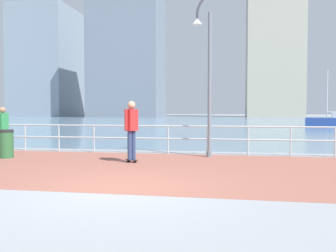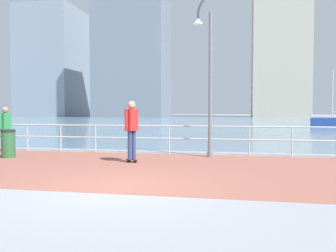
{
  "view_description": "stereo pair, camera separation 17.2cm",
  "coord_description": "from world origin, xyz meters",
  "px_view_note": "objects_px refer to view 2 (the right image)",
  "views": [
    {
      "loc": [
        2.21,
        -6.81,
        1.54
      ],
      "look_at": [
        0.4,
        3.41,
        1.1
      ],
      "focal_mm": 38.04,
      "sensor_mm": 36.0,
      "label": 1
    },
    {
      "loc": [
        2.38,
        -6.78,
        1.54
      ],
      "look_at": [
        0.4,
        3.41,
        1.1
      ],
      "focal_mm": 38.04,
      "sensor_mm": 36.0,
      "label": 2
    }
  ],
  "objects_px": {
    "lamppost": "(207,68)",
    "sailboat_yellow": "(334,121)",
    "trash_bin": "(8,143)",
    "bystander": "(5,125)",
    "skateboarder": "(132,125)"
  },
  "relations": [
    {
      "from": "lamppost",
      "to": "trash_bin",
      "type": "relative_size",
      "value": 5.79
    },
    {
      "from": "skateboarder",
      "to": "bystander",
      "type": "distance_m",
      "value": 5.92
    },
    {
      "from": "trash_bin",
      "to": "sailboat_yellow",
      "type": "distance_m",
      "value": 31.54
    },
    {
      "from": "lamppost",
      "to": "bystander",
      "type": "height_order",
      "value": "lamppost"
    },
    {
      "from": "lamppost",
      "to": "sailboat_yellow",
      "type": "bearing_deg",
      "value": 67.8
    },
    {
      "from": "sailboat_yellow",
      "to": "skateboarder",
      "type": "bearing_deg",
      "value": -114.62
    },
    {
      "from": "skateboarder",
      "to": "trash_bin",
      "type": "height_order",
      "value": "skateboarder"
    },
    {
      "from": "bystander",
      "to": "sailboat_yellow",
      "type": "relative_size",
      "value": 0.3
    },
    {
      "from": "skateboarder",
      "to": "sailboat_yellow",
      "type": "relative_size",
      "value": 0.33
    },
    {
      "from": "lamppost",
      "to": "skateboarder",
      "type": "xyz_separation_m",
      "value": [
        -2.07,
        -1.77,
        -1.87
      ]
    },
    {
      "from": "skateboarder",
      "to": "sailboat_yellow",
      "type": "distance_m",
      "value": 29.74
    },
    {
      "from": "bystander",
      "to": "sailboat_yellow",
      "type": "xyz_separation_m",
      "value": [
        17.98,
        25.1,
        -0.46
      ]
    },
    {
      "from": "bystander",
      "to": "trash_bin",
      "type": "xyz_separation_m",
      "value": [
        1.28,
        -1.66,
        -0.53
      ]
    },
    {
      "from": "lamppost",
      "to": "trash_bin",
      "type": "distance_m",
      "value": 7.03
    },
    {
      "from": "trash_bin",
      "to": "bystander",
      "type": "bearing_deg",
      "value": 127.68
    }
  ]
}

